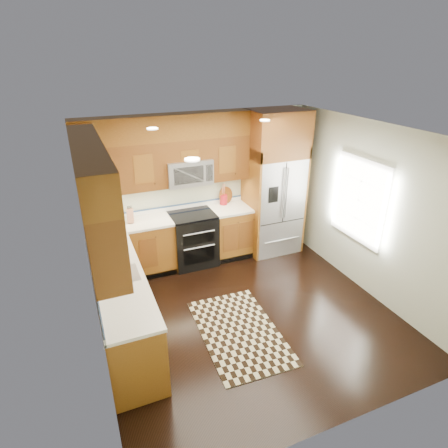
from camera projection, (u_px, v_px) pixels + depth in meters
name	position (u px, v px, depth m)	size (l,w,h in m)	color
ground	(246.00, 313.00, 5.47)	(4.00, 4.00, 0.00)	black
wall_back	(199.00, 187.00, 6.60)	(4.00, 0.02, 2.60)	#ADB4A2
wall_left	(90.00, 263.00, 4.23)	(0.02, 4.00, 2.60)	#ADB4A2
wall_right	(368.00, 210.00, 5.62)	(0.02, 4.00, 2.60)	#ADB4A2
window	(359.00, 200.00, 5.74)	(0.04, 1.10, 1.30)	white
base_cabinets	(147.00, 273.00, 5.60)	(2.85, 3.00, 0.90)	#935A1C
countertop	(152.00, 240.00, 5.55)	(2.86, 3.01, 0.04)	white
upper_cabinets	(140.00, 167.00, 5.13)	(2.85, 3.00, 1.15)	brown
range	(193.00, 239.00, 6.58)	(0.76, 0.67, 0.95)	black
microwave	(188.00, 172.00, 6.19)	(0.76, 0.40, 0.42)	#B2B2B7
refrigerator	(274.00, 184.00, 6.74)	(0.98, 0.75, 2.60)	#B2B2B7
sink_faucet	(114.00, 271.00, 4.64)	(0.54, 0.44, 0.37)	#B2B2B7
rug	(239.00, 331.00, 5.09)	(1.01, 1.68, 0.01)	black
knife_block	(130.00, 215.00, 6.06)	(0.13, 0.16, 0.28)	#B9785A
utensil_crock	(224.00, 197.00, 6.75)	(0.17, 0.17, 0.38)	#A5141F
cutting_board	(226.00, 202.00, 6.86)	(0.31, 0.31, 0.02)	brown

